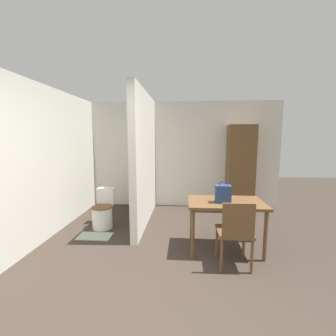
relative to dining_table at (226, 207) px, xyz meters
name	(u,v)px	position (x,y,z in m)	size (l,w,h in m)	color
ground_plane	(153,329)	(-0.87, -1.49, -0.65)	(16.00, 16.00, 0.00)	#382D26
wall_back	(174,155)	(-0.87, 2.19, 0.60)	(4.94, 0.12, 2.50)	silver
wall_left	(46,162)	(-2.90, 0.32, 0.60)	(0.12, 4.62, 2.50)	silver
partition_wall	(145,159)	(-1.38, 1.08, 0.60)	(0.12, 2.12, 2.50)	silver
dining_table	(226,207)	(0.00, 0.00, 0.00)	(1.09, 0.69, 0.74)	brown
wooden_chair	(235,231)	(0.04, -0.48, -0.16)	(0.43, 0.43, 0.89)	brown
toilet	(103,212)	(-2.11, 0.71, -0.36)	(0.38, 0.53, 0.70)	white
handbag	(223,194)	(-0.06, -0.07, 0.22)	(0.21, 0.15, 0.32)	navy
wooden_cabinet	(240,168)	(0.65, 1.90, 0.32)	(0.58, 0.44, 1.94)	brown
bath_mat	(95,236)	(-2.11, 0.28, -0.64)	(0.56, 0.32, 0.01)	#99A899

